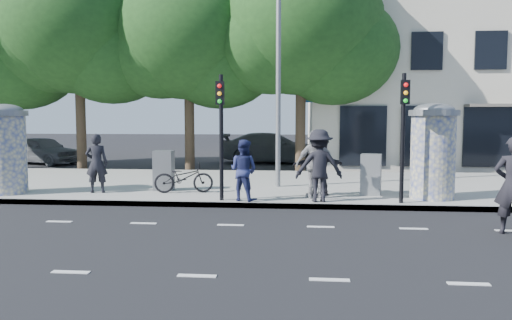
# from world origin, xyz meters

# --- Properties ---
(ground) EXTENTS (120.00, 120.00, 0.00)m
(ground) POSITION_xyz_m (0.00, 0.00, 0.00)
(ground) COLOR black
(ground) RESTS_ON ground
(sidewalk) EXTENTS (40.00, 8.00, 0.15)m
(sidewalk) POSITION_xyz_m (0.00, 7.50, 0.07)
(sidewalk) COLOR gray
(sidewalk) RESTS_ON ground
(curb) EXTENTS (40.00, 0.10, 0.16)m
(curb) POSITION_xyz_m (0.00, 3.55, 0.07)
(curb) COLOR slate
(curb) RESTS_ON ground
(lane_dash_near) EXTENTS (32.00, 0.12, 0.01)m
(lane_dash_near) POSITION_xyz_m (0.00, -2.20, 0.00)
(lane_dash_near) COLOR silver
(lane_dash_near) RESTS_ON ground
(lane_dash_far) EXTENTS (32.00, 0.12, 0.01)m
(lane_dash_far) POSITION_xyz_m (0.00, 1.40, 0.00)
(lane_dash_far) COLOR silver
(lane_dash_far) RESTS_ON ground
(ad_column_left) EXTENTS (1.36, 1.36, 2.65)m
(ad_column_left) POSITION_xyz_m (-7.20, 4.50, 1.54)
(ad_column_left) COLOR beige
(ad_column_left) RESTS_ON sidewalk
(ad_column_right) EXTENTS (1.36, 1.36, 2.65)m
(ad_column_right) POSITION_xyz_m (5.20, 4.70, 1.54)
(ad_column_right) COLOR beige
(ad_column_right) RESTS_ON sidewalk
(traffic_pole_near) EXTENTS (0.22, 0.31, 3.40)m
(traffic_pole_near) POSITION_xyz_m (-0.60, 3.79, 2.23)
(traffic_pole_near) COLOR black
(traffic_pole_near) RESTS_ON sidewalk
(traffic_pole_far) EXTENTS (0.22, 0.31, 3.40)m
(traffic_pole_far) POSITION_xyz_m (4.20, 3.79, 2.23)
(traffic_pole_far) COLOR black
(traffic_pole_far) RESTS_ON sidewalk
(street_lamp) EXTENTS (0.25, 0.93, 8.00)m
(street_lamp) POSITION_xyz_m (0.80, 6.63, 4.79)
(street_lamp) COLOR slate
(street_lamp) RESTS_ON sidewalk
(tree_mid_left) EXTENTS (7.20, 7.20, 9.57)m
(tree_mid_left) POSITION_xyz_m (-8.50, 12.50, 6.50)
(tree_mid_left) COLOR #38281C
(tree_mid_left) RESTS_ON ground
(tree_near_left) EXTENTS (6.80, 6.80, 8.97)m
(tree_near_left) POSITION_xyz_m (-3.50, 12.70, 6.06)
(tree_near_left) COLOR #38281C
(tree_near_left) RESTS_ON ground
(tree_center) EXTENTS (7.00, 7.00, 9.30)m
(tree_center) POSITION_xyz_m (1.50, 12.30, 6.31)
(tree_center) COLOR #38281C
(tree_center) RESTS_ON ground
(building) EXTENTS (20.30, 15.85, 12.00)m
(building) POSITION_xyz_m (12.00, 19.99, 5.99)
(building) COLOR beige
(building) RESTS_ON ground
(ped_b) EXTENTS (0.72, 0.54, 1.78)m
(ped_b) POSITION_xyz_m (-4.54, 4.85, 1.04)
(ped_b) COLOR black
(ped_b) RESTS_ON sidewalk
(ped_c) EXTENTS (1.00, 0.90, 1.66)m
(ped_c) POSITION_xyz_m (0.00, 3.85, 0.98)
(ped_c) COLOR navy
(ped_c) RESTS_ON sidewalk
(ped_d) EXTENTS (1.32, 0.84, 1.94)m
(ped_d) POSITION_xyz_m (2.04, 3.88, 1.12)
(ped_d) COLOR black
(ped_d) RESTS_ON sidewalk
(ped_e) EXTENTS (1.24, 0.89, 1.91)m
(ped_e) POSITION_xyz_m (1.96, 4.46, 1.10)
(ped_e) COLOR #969598
(ped_e) RESTS_ON sidewalk
(ped_f) EXTENTS (1.64, 1.07, 1.67)m
(ped_f) POSITION_xyz_m (2.09, 4.98, 0.98)
(ped_f) COLOR black
(ped_f) RESTS_ON sidewalk
(bicycle) EXTENTS (0.94, 1.84, 0.92)m
(bicycle) POSITION_xyz_m (-1.95, 5.07, 0.61)
(bicycle) COLOR black
(bicycle) RESTS_ON sidewalk
(cabinet_left) EXTENTS (0.59, 0.43, 1.23)m
(cabinet_left) POSITION_xyz_m (-2.69, 5.53, 0.77)
(cabinet_left) COLOR slate
(cabinet_left) RESTS_ON sidewalk
(cabinet_right) EXTENTS (0.65, 0.54, 1.20)m
(cabinet_right) POSITION_xyz_m (3.58, 5.17, 0.75)
(cabinet_right) COLOR gray
(cabinet_right) RESTS_ON sidewalk
(car_left) EXTENTS (3.14, 4.54, 1.43)m
(car_left) POSITION_xyz_m (-11.72, 14.98, 0.72)
(car_left) COLOR #55585D
(car_left) RESTS_ON ground
(car_right) EXTENTS (2.40, 5.55, 1.59)m
(car_right) POSITION_xyz_m (0.05, 16.70, 0.80)
(car_right) COLOR #4D5054
(car_right) RESTS_ON ground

